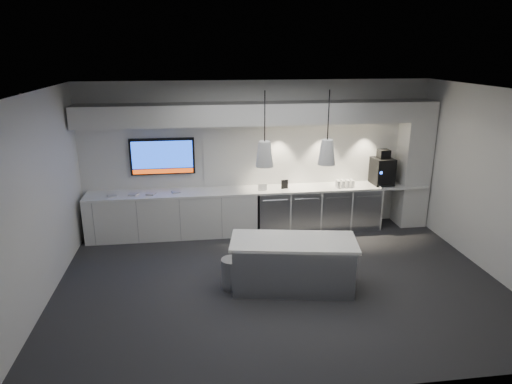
{
  "coord_description": "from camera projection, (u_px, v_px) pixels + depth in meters",
  "views": [
    {
      "loc": [
        -1.25,
        -6.43,
        3.56
      ],
      "look_at": [
        -0.23,
        1.1,
        1.18
      ],
      "focal_mm": 32.0,
      "sensor_mm": 36.0,
      "label": 1
    }
  ],
  "objects": [
    {
      "name": "sign_black",
      "position": [
        285.0,
        184.0,
        9.09
      ],
      "size": [
        0.14,
        0.04,
        0.18
      ],
      "primitive_type": "cube",
      "rotation": [
        0.0,
        0.0,
        0.15
      ],
      "color": "black",
      "rests_on": "back_counter"
    },
    {
      "name": "fridge_unit_c",
      "position": [
        332.0,
        208.0,
        9.43
      ],
      "size": [
        0.6,
        0.61,
        0.85
      ],
      "primitive_type": "cube",
      "color": "#9C9FA4",
      "rests_on": "floor"
    },
    {
      "name": "wall_front",
      "position": [
        328.0,
        268.0,
        4.49
      ],
      "size": [
        7.0,
        0.0,
        7.0
      ],
      "primitive_type": "plane",
      "rotation": [
        -1.57,
        0.0,
        0.0
      ],
      "color": "silver",
      "rests_on": "floor"
    },
    {
      "name": "backsplash",
      "position": [
        316.0,
        152.0,
        9.34
      ],
      "size": [
        4.6,
        0.03,
        1.3
      ],
      "primitive_type": "cube",
      "color": "silver",
      "rests_on": "wall_back"
    },
    {
      "name": "floor",
      "position": [
        280.0,
        282.0,
        7.31
      ],
      "size": [
        7.0,
        7.0,
        0.0
      ],
      "primitive_type": "plane",
      "color": "#29292B",
      "rests_on": "ground"
    },
    {
      "name": "column",
      "position": [
        413.0,
        164.0,
        9.41
      ],
      "size": [
        0.55,
        0.55,
        2.6
      ],
      "primitive_type": "cube",
      "color": "silver",
      "rests_on": "floor"
    },
    {
      "name": "cup_cluster",
      "position": [
        345.0,
        184.0,
        9.19
      ],
      "size": [
        0.37,
        0.17,
        0.15
      ],
      "primitive_type": null,
      "color": "white",
      "rests_on": "back_counter"
    },
    {
      "name": "tray_d",
      "position": [
        176.0,
        192.0,
        8.86
      ],
      "size": [
        0.19,
        0.19,
        0.02
      ],
      "primitive_type": "cube",
      "rotation": [
        0.0,
        0.0,
        0.24
      ],
      "color": "#B6B6B6",
      "rests_on": "back_counter"
    },
    {
      "name": "tray_a",
      "position": [
        112.0,
        195.0,
        8.65
      ],
      "size": [
        0.2,
        0.2,
        0.02
      ],
      "primitive_type": "cube",
      "rotation": [
        0.0,
        0.0,
        0.3
      ],
      "color": "#B6B6B6",
      "rests_on": "back_counter"
    },
    {
      "name": "tray_b",
      "position": [
        133.0,
        194.0,
        8.71
      ],
      "size": [
        0.2,
        0.2,
        0.02
      ],
      "primitive_type": "cube",
      "rotation": [
        0.0,
        0.0,
        -0.33
      ],
      "color": "#B6B6B6",
      "rests_on": "back_counter"
    },
    {
      "name": "wall_tv",
      "position": [
        162.0,
        156.0,
        8.91
      ],
      "size": [
        1.25,
        0.07,
        0.72
      ],
      "color": "black",
      "rests_on": "wall_back"
    },
    {
      "name": "left_base_cabinets",
      "position": [
        173.0,
        215.0,
        9.01
      ],
      "size": [
        3.3,
        0.63,
        0.86
      ],
      "primitive_type": "cube",
      "color": "silver",
      "rests_on": "floor"
    },
    {
      "name": "bin",
      "position": [
        232.0,
        273.0,
        7.08
      ],
      "size": [
        0.42,
        0.42,
        0.48
      ],
      "primitive_type": "cylinder",
      "rotation": [
        0.0,
        0.0,
        0.3
      ],
      "color": "#9C9FA4",
      "rests_on": "floor"
    },
    {
      "name": "fridge_unit_b",
      "position": [
        303.0,
        209.0,
        9.35
      ],
      "size": [
        0.6,
        0.61,
        0.85
      ],
      "primitive_type": "cube",
      "color": "#9C9FA4",
      "rests_on": "floor"
    },
    {
      "name": "pendant_right",
      "position": [
        327.0,
        152.0,
        6.54
      ],
      "size": [
        0.25,
        0.25,
        1.06
      ],
      "color": "silver",
      "rests_on": "ceiling"
    },
    {
      "name": "wall_right",
      "position": [
        496.0,
        184.0,
        7.3
      ],
      "size": [
        0.0,
        7.0,
        7.0
      ],
      "primitive_type": "plane",
      "rotation": [
        1.57,
        0.0,
        -1.57
      ],
      "color": "silver",
      "rests_on": "floor"
    },
    {
      "name": "fridge_unit_d",
      "position": [
        362.0,
        207.0,
        9.51
      ],
      "size": [
        0.6,
        0.61,
        0.85
      ],
      "primitive_type": "cube",
      "color": "#9C9FA4",
      "rests_on": "floor"
    },
    {
      "name": "tray_c",
      "position": [
        151.0,
        194.0,
        8.75
      ],
      "size": [
        0.2,
        0.2,
        0.02
      ],
      "primitive_type": "cube",
      "rotation": [
        0.0,
        0.0,
        -0.26
      ],
      "color": "#B6B6B6",
      "rests_on": "back_counter"
    },
    {
      "name": "wall_left",
      "position": [
        37.0,
        203.0,
        6.41
      ],
      "size": [
        0.0,
        7.0,
        7.0
      ],
      "primitive_type": "plane",
      "rotation": [
        1.57,
        0.0,
        1.57
      ],
      "color": "silver",
      "rests_on": "floor"
    },
    {
      "name": "coffee_machine",
      "position": [
        382.0,
        170.0,
        9.35
      ],
      "size": [
        0.42,
        0.58,
        0.72
      ],
      "rotation": [
        0.0,
        0.0,
        0.06
      ],
      "color": "black",
      "rests_on": "back_counter"
    },
    {
      "name": "wall_back",
      "position": [
        258.0,
        156.0,
        9.22
      ],
      "size": [
        7.0,
        0.0,
        7.0
      ],
      "primitive_type": "plane",
      "rotation": [
        1.57,
        0.0,
        0.0
      ],
      "color": "silver",
      "rests_on": "floor"
    },
    {
      "name": "back_counter",
      "position": [
        260.0,
        190.0,
        9.1
      ],
      "size": [
        6.8,
        0.65,
        0.04
      ],
      "primitive_type": "cube",
      "color": "white",
      "rests_on": "left_base_cabinets"
    },
    {
      "name": "sign_white",
      "position": [
        263.0,
        187.0,
        8.97
      ],
      "size": [
        0.18,
        0.05,
        0.14
      ],
      "primitive_type": "cube",
      "rotation": [
        0.0,
        0.0,
        0.18
      ],
      "color": "white",
      "rests_on": "back_counter"
    },
    {
      "name": "island",
      "position": [
        293.0,
        264.0,
        7.01
      ],
      "size": [
        2.01,
        1.13,
        0.81
      ],
      "rotation": [
        0.0,
        0.0,
        -0.17
      ],
      "color": "#9C9FA4",
      "rests_on": "floor"
    },
    {
      "name": "pendant_left",
      "position": [
        265.0,
        154.0,
        6.43
      ],
      "size": [
        0.25,
        0.25,
        1.06
      ],
      "color": "silver",
      "rests_on": "ceiling"
    },
    {
      "name": "fridge_unit_a",
      "position": [
        272.0,
        211.0,
        9.27
      ],
      "size": [
        0.6,
        0.61,
        0.85
      ],
      "primitive_type": "cube",
      "color": "#9C9FA4",
      "rests_on": "floor"
    },
    {
      "name": "ceiling",
      "position": [
        283.0,
        91.0,
        6.41
      ],
      "size": [
        7.0,
        7.0,
        0.0
      ],
      "primitive_type": "plane",
      "rotation": [
        3.14,
        0.0,
        0.0
      ],
      "color": "black",
      "rests_on": "wall_back"
    },
    {
      "name": "soffit",
      "position": [
        260.0,
        113.0,
        8.67
      ],
      "size": [
        6.9,
        0.6,
        0.4
      ],
      "primitive_type": "cube",
      "color": "silver",
      "rests_on": "wall_back"
    }
  ]
}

